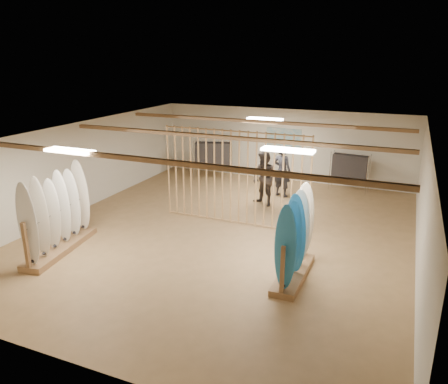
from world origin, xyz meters
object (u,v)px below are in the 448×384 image
at_px(clothing_rack_a, 213,154).
at_px(shopper_a, 282,168).
at_px(shopper_b, 264,175).
at_px(rack_right, 294,250).
at_px(clothing_rack_b, 350,166).
at_px(rack_left, 58,225).

height_order(clothing_rack_a, shopper_a, shopper_a).
xyz_separation_m(shopper_a, shopper_b, (-0.27, -1.16, -0.01)).
relative_size(clothing_rack_a, shopper_a, 0.77).
height_order(rack_right, shopper_b, shopper_b).
distance_m(clothing_rack_b, shopper_a, 2.61).
distance_m(shopper_a, shopper_b, 1.20).
bearing_deg(rack_right, shopper_b, 115.54).
relative_size(clothing_rack_b, shopper_a, 0.69).
distance_m(rack_right, shopper_b, 4.97).
xyz_separation_m(clothing_rack_a, shopper_a, (3.13, -1.04, 0.00)).
xyz_separation_m(rack_left, clothing_rack_a, (0.82, 7.62, 0.32)).
bearing_deg(shopper_b, clothing_rack_a, 167.89).
relative_size(clothing_rack_b, shopper_b, 0.70).
relative_size(rack_right, shopper_b, 1.01).
bearing_deg(rack_left, shopper_a, 49.70).
height_order(rack_left, clothing_rack_a, rack_left).
relative_size(rack_left, clothing_rack_a, 1.67).
bearing_deg(rack_left, shopper_b, 46.50).
height_order(rack_right, clothing_rack_b, rack_right).
xyz_separation_m(clothing_rack_b, shopper_a, (-2.10, -1.55, 0.10)).
relative_size(clothing_rack_a, shopper_b, 0.78).
xyz_separation_m(rack_right, shopper_b, (-2.15, 4.46, 0.36)).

